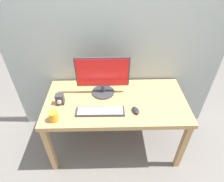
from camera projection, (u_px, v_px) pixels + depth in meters
ground_plane at (115, 143)px, 2.34m from camera, size 6.00×6.00×0.00m
wall_back at (115, 6)px, 1.70m from camera, size 2.35×0.04×3.00m
desk at (116, 105)px, 1.94m from camera, size 1.42×0.70×0.71m
monitor at (103, 76)px, 1.86m from camera, size 0.53×0.23×0.41m
keyboard_primary at (100, 111)px, 1.76m from camera, size 0.45×0.12×0.02m
mouse at (136, 110)px, 1.76m from camera, size 0.08×0.12×0.03m
audio_controller at (60, 99)px, 1.83m from camera, size 0.08×0.07×0.11m
coffee_mug at (54, 116)px, 1.66m from camera, size 0.08×0.08×0.10m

